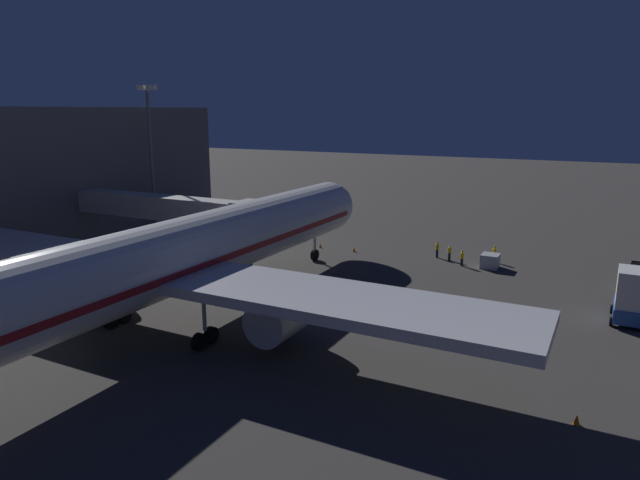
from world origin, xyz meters
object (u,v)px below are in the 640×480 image
Objects in this scene: apron_floodlight_mast at (151,150)px; ground_crew_near_nose_gear at (437,249)px; catering_truck at (630,296)px; belt_loader at (633,280)px; ground_crew_under_port_wing at (494,253)px; traffic_cone_nose_port at (354,249)px; traffic_cone_wingtip_svc_side at (577,420)px; ground_crew_by_belt_loader at (450,252)px; ground_crew_marshaller_fwd at (462,257)px; baggage_container_near_belt at (490,261)px; jet_bridge at (180,209)px; traffic_cone_nose_starboard at (320,245)px; airliner_at_gate at (158,264)px.

apron_floodlight_mast is 10.39× the size of ground_crew_near_nose_gear.
belt_loader is (-0.48, -9.71, -1.26)m from catering_truck.
ground_crew_near_nose_gear is at bearing 9.43° from ground_crew_under_port_wing.
ground_crew_near_nose_gear is at bearing -33.82° from catering_truck.
traffic_cone_nose_port is at bearing -20.90° from catering_truck.
traffic_cone_wingtip_svc_side is at bearing 82.40° from catering_truck.
traffic_cone_wingtip_svc_side is (-25.44, 28.35, 0.00)m from traffic_cone_nose_port.
traffic_cone_wingtip_svc_side is (-14.67, 29.64, -0.65)m from ground_crew_by_belt_loader.
traffic_cone_nose_port is (15.22, 2.80, -0.72)m from ground_crew_under_port_wing.
ground_crew_marshaller_fwd is at bearing 49.93° from ground_crew_under_port_wing.
ground_crew_near_nose_gear is (19.04, -2.72, 0.16)m from belt_loader.
ground_crew_near_nose_gear is at bearing -13.92° from baggage_container_near_belt.
jet_bridge is 20.05m from traffic_cone_nose_port.
traffic_cone_nose_port and traffic_cone_wingtip_svc_side have the same top height.
ground_crew_marshaller_fwd is at bearing -65.25° from traffic_cone_wingtip_svc_side.
baggage_container_near_belt is at bearing -159.44° from jet_bridge.
catering_truck is (-43.53, -0.70, -3.35)m from jet_bridge.
catering_truck reaches higher than traffic_cone_nose_starboard.
apron_floodlight_mast is at bearing 6.96° from ground_crew_near_nose_gear.
baggage_container_near_belt is at bearing -178.82° from traffic_cone_nose_port.
airliner_at_gate reaches higher than traffic_cone_nose_port.
belt_loader is at bearing 172.86° from ground_crew_by_belt_loader.
baggage_container_near_belt is 15.31m from traffic_cone_nose_port.
ground_crew_by_belt_loader is 33.07m from traffic_cone_wingtip_svc_side.
traffic_cone_nose_starboard is at bearing -173.39° from apron_floodlight_mast.
catering_truck is 2.59× the size of ground_crew_marshaller_fwd.
apron_floodlight_mast reaches higher than traffic_cone_nose_starboard.
baggage_container_near_belt is (-43.00, -3.01, -10.27)m from apron_floodlight_mast.
jet_bridge is at bearing 24.53° from ground_crew_under_port_wing.
catering_truck is at bearing -148.43° from airliner_at_gate.
belt_loader reaches higher than traffic_cone_nose_port.
traffic_cone_wingtip_svc_side is (2.85, 27.44, -0.57)m from belt_loader.
airliner_at_gate is 33.39× the size of ground_crew_under_port_wing.
traffic_cone_nose_port is at bearing -174.43° from apron_floodlight_mast.
airliner_at_gate is at bearing 1.46° from traffic_cone_wingtip_svc_side.
ground_crew_marshaller_fwd is 0.94× the size of ground_crew_under_port_wing.
airliner_at_gate is 34.50m from baggage_container_near_belt.
ground_crew_by_belt_loader is at bearing -43.13° from ground_crew_marshaller_fwd.
airliner_at_gate reaches higher than ground_crew_by_belt_loader.
ground_crew_near_nose_gear reaches higher than baggage_container_near_belt.
traffic_cone_nose_port is at bearing 10.44° from ground_crew_under_port_wing.
apron_floodlight_mast is 11.27× the size of ground_crew_by_belt_loader.
airliner_at_gate reaches higher than belt_loader.
catering_truck is 8.03× the size of traffic_cone_nose_port.
airliner_at_gate is 3.16× the size of apron_floodlight_mast.
ground_crew_by_belt_loader is (-1.52, 0.53, -0.08)m from ground_crew_near_nose_gear.
ground_crew_marshaller_fwd is at bearing 14.09° from baggage_container_near_belt.
airliner_at_gate reaches higher than catering_truck.
traffic_cone_nose_port is 1.00× the size of traffic_cone_wingtip_svc_side.
jet_bridge reaches higher than ground_crew_near_nose_gear.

